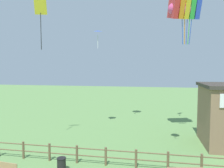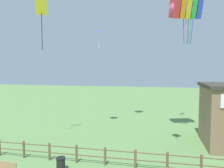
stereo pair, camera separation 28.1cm
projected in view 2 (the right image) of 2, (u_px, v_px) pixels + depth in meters
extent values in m
cylinder|color=brown|center=(24.00, 149.00, 13.83)|extent=(0.14, 0.14, 1.08)
cylinder|color=brown|center=(49.00, 152.00, 13.47)|extent=(0.14, 0.14, 1.08)
cylinder|color=brown|center=(77.00, 154.00, 13.11)|extent=(0.14, 0.14, 1.08)
cylinder|color=brown|center=(105.00, 156.00, 12.76)|extent=(0.14, 0.14, 1.08)
cylinder|color=brown|center=(135.00, 159.00, 12.40)|extent=(0.14, 0.14, 1.08)
cylinder|color=brown|center=(167.00, 162.00, 12.04)|extent=(0.14, 0.14, 1.08)
cylinder|color=brown|center=(201.00, 164.00, 11.69)|extent=(0.14, 0.14, 1.08)
cylinder|color=brown|center=(105.00, 150.00, 12.73)|extent=(21.22, 0.07, 0.07)
cylinder|color=brown|center=(105.00, 157.00, 12.76)|extent=(21.22, 0.07, 0.07)
cube|color=#9E7F56|center=(3.00, 165.00, 11.16)|extent=(1.71, 0.22, 0.47)
cylinder|color=black|center=(61.00, 164.00, 12.11)|extent=(0.48, 0.48, 0.71)
cylinder|color=black|center=(61.00, 158.00, 12.09)|extent=(0.52, 0.52, 0.04)
ellipsoid|color=#E54C8C|center=(185.00, 9.00, 17.70)|extent=(3.07, 2.50, 1.80)
cube|color=red|center=(175.00, 8.00, 17.62)|extent=(0.89, 1.86, 1.83)
cube|color=orange|center=(180.00, 9.00, 17.66)|extent=(0.89, 1.86, 1.83)
cube|color=yellow|center=(185.00, 9.00, 17.70)|extent=(0.89, 1.86, 1.83)
cube|color=green|center=(191.00, 9.00, 17.75)|extent=(0.89, 1.86, 1.83)
cube|color=blue|center=(196.00, 9.00, 17.79)|extent=(0.89, 1.86, 1.83)
cylinder|color=blue|center=(184.00, 30.00, 17.63)|extent=(0.20, 0.35, 2.20)
cylinder|color=orange|center=(186.00, 30.00, 17.59)|extent=(0.13, 0.37, 2.20)
cylinder|color=blue|center=(188.00, 30.00, 17.57)|extent=(0.05, 0.36, 2.20)
cylinder|color=green|center=(190.00, 30.00, 17.55)|extent=(0.13, 0.37, 2.20)
cylinder|color=blue|center=(192.00, 30.00, 17.56)|extent=(0.20, 0.35, 2.20)
cone|color=blue|center=(99.00, 31.00, 19.79)|extent=(1.13, 1.13, 0.23)
cylinder|color=silver|center=(99.00, 42.00, 19.87)|extent=(0.05, 0.05, 1.24)
cube|color=yellow|center=(41.00, 6.00, 15.97)|extent=(0.95, 0.63, 1.17)
cylinder|color=black|center=(42.00, 32.00, 16.11)|extent=(0.05, 0.05, 2.67)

